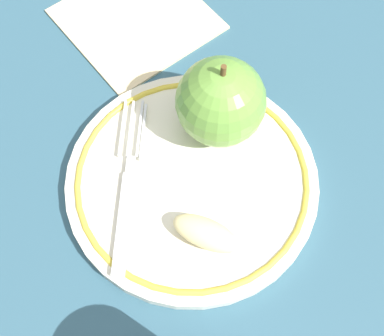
# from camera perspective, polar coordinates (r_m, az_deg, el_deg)

# --- Properties ---
(ground_plane) EXTENTS (2.00, 2.00, 0.00)m
(ground_plane) POSITION_cam_1_polar(r_m,az_deg,el_deg) (0.51, -1.24, -1.48)
(ground_plane) COLOR #2E5365
(plate) EXTENTS (0.24, 0.24, 0.02)m
(plate) POSITION_cam_1_polar(r_m,az_deg,el_deg) (0.50, 0.00, -1.38)
(plate) COLOR silver
(plate) RESTS_ON ground_plane
(apple_red_whole) EXTENTS (0.08, 0.08, 0.09)m
(apple_red_whole) POSITION_cam_1_polar(r_m,az_deg,el_deg) (0.49, 3.08, 7.08)
(apple_red_whole) COLOR #65983A
(apple_red_whole) RESTS_ON plate
(apple_slice_front) EXTENTS (0.05, 0.07, 0.02)m
(apple_slice_front) POSITION_cam_1_polar(r_m,az_deg,el_deg) (0.47, 1.47, -6.96)
(apple_slice_front) COLOR beige
(apple_slice_front) RESTS_ON plate
(fork) EXTENTS (0.13, 0.15, 0.00)m
(fork) POSITION_cam_1_polar(r_m,az_deg,el_deg) (0.50, -6.83, -2.04)
(fork) COLOR silver
(fork) RESTS_ON plate
(napkin_folded) EXTENTS (0.15, 0.15, 0.01)m
(napkin_folded) POSITION_cam_1_polar(r_m,az_deg,el_deg) (0.63, -5.95, 15.61)
(napkin_folded) COLOR beige
(napkin_folded) RESTS_ON ground_plane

